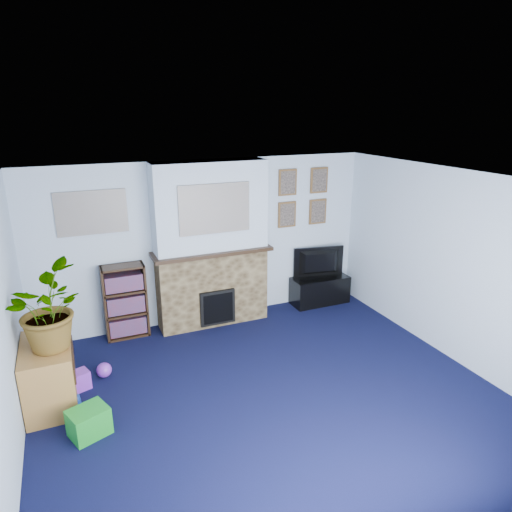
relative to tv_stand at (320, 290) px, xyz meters
name	(u,v)px	position (x,y,z in m)	size (l,w,h in m)	color
floor	(270,396)	(-1.83, -2.03, -0.23)	(5.00, 4.50, 0.01)	black
ceiling	(273,183)	(-1.83, -2.03, 2.17)	(5.00, 4.50, 0.01)	white
wall_back	(207,242)	(-1.83, 0.22, 0.97)	(5.00, 0.04, 2.40)	silver
wall_front	(427,433)	(-1.83, -4.28, 0.97)	(5.00, 0.04, 2.40)	silver
wall_left	(0,345)	(-4.33, -2.03, 0.97)	(0.04, 4.50, 2.40)	silver
wall_right	(453,267)	(0.67, -2.03, 0.97)	(0.04, 4.50, 2.40)	silver
chimney_breast	(211,247)	(-1.83, 0.02, 0.96)	(1.72, 0.50, 2.40)	brown
collage_main	(215,209)	(-1.83, -0.19, 1.55)	(1.00, 0.03, 0.68)	gray
collage_left	(92,213)	(-3.38, 0.21, 1.55)	(0.90, 0.03, 0.58)	gray
portrait_tl	(288,182)	(-0.53, 0.20, 1.77)	(0.30, 0.03, 0.40)	brown
portrait_tr	(319,180)	(0.02, 0.20, 1.77)	(0.30, 0.03, 0.40)	brown
portrait_bl	(287,215)	(-0.53, 0.20, 1.27)	(0.30, 0.03, 0.40)	brown
portrait_br	(318,211)	(0.02, 0.20, 1.27)	(0.30, 0.03, 0.40)	brown
tv_stand	(320,290)	(0.00, 0.00, 0.00)	(0.94, 0.40, 0.45)	black
television	(320,263)	(0.00, 0.02, 0.46)	(0.85, 0.11, 0.49)	black
bookshelf	(125,303)	(-3.08, 0.08, 0.28)	(0.58, 0.28, 1.05)	black
sideboard	(49,374)	(-4.07, -1.19, 0.12)	(0.50, 0.90, 0.70)	#A57035
potted_plant	(43,309)	(-4.02, -1.24, 0.91)	(0.79, 0.68, 0.87)	#26661E
mantel_clock	(208,246)	(-1.90, -0.03, 1.00)	(0.09, 0.05, 0.13)	gold
mantel_candle	(237,242)	(-1.45, -0.03, 1.01)	(0.05, 0.05, 0.15)	#B2BFC6
mantel_teddy	(173,250)	(-2.39, -0.03, 0.99)	(0.13, 0.13, 0.13)	gray
mantel_can	(254,241)	(-1.19, -0.03, 0.99)	(0.06, 0.06, 0.13)	purple
green_crate	(89,422)	(-3.73, -1.89, -0.08)	(0.36, 0.29, 0.29)	#198C26
toy_ball	(104,370)	(-3.50, -0.89, -0.14)	(0.18, 0.18, 0.18)	purple
toy_block	(81,380)	(-3.77, -1.03, -0.12)	(0.18, 0.18, 0.22)	purple
toy_tube	(67,404)	(-3.93, -1.40, -0.15)	(0.13, 0.13, 0.28)	blue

